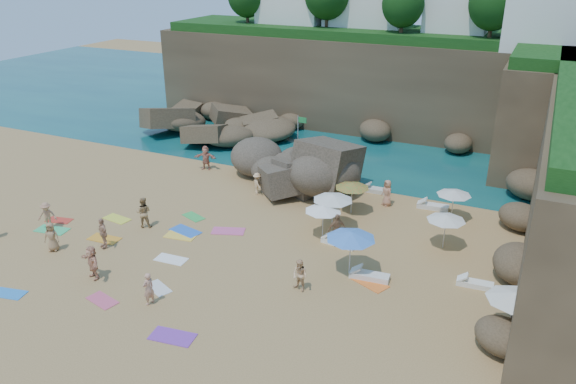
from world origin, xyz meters
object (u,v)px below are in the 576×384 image
at_px(person_stand_1, 143,212).
at_px(lounger_0, 288,179).
at_px(parasol_2, 446,218).
at_px(person_stand_4, 387,193).
at_px(rock_outcrop, 272,192).
at_px(flag_pole, 299,133).
at_px(person_stand_6, 148,289).
at_px(parasol_0, 324,150).
at_px(parasol_1, 328,169).
at_px(person_stand_5, 206,158).
at_px(person_stand_3, 337,230).
at_px(person_stand_2, 257,183).

bearing_deg(person_stand_1, lounger_0, -138.46).
bearing_deg(parasol_2, person_stand_1, -163.54).
height_order(lounger_0, person_stand_4, person_stand_4).
relative_size(rock_outcrop, lounger_0, 4.39).
relative_size(flag_pole, person_stand_6, 2.32).
distance_m(parasol_2, lounger_0, 13.02).
bearing_deg(parasol_0, parasol_2, -34.61).
bearing_deg(rock_outcrop, parasol_1, 6.97).
relative_size(parasol_1, parasol_2, 1.16).
height_order(flag_pole, person_stand_5, flag_pole).
xyz_separation_m(parasol_0, person_stand_6, (-1.53, -17.80, -1.34)).
xyz_separation_m(person_stand_4, person_stand_6, (-6.85, -15.27, -0.05)).
distance_m(person_stand_1, person_stand_3, 11.34).
bearing_deg(parasol_2, person_stand_6, -135.22).
xyz_separation_m(flag_pole, person_stand_2, (-0.12, -6.62, -1.65)).
xyz_separation_m(flag_pole, person_stand_5, (-5.75, -4.13, -1.48)).
height_order(parasol_1, person_stand_3, parasol_1).
distance_m(parasol_1, person_stand_1, 11.82).
bearing_deg(person_stand_4, person_stand_5, -144.75).
relative_size(rock_outcrop, parasol_0, 3.64).
bearing_deg(person_stand_6, person_stand_1, -126.82).
distance_m(parasol_0, parasol_1, 3.52).
relative_size(parasol_0, person_stand_5, 1.35).
relative_size(person_stand_5, person_stand_6, 1.13).
bearing_deg(parasol_1, flag_pole, 129.24).
bearing_deg(person_stand_3, person_stand_2, 103.28).
bearing_deg(parasol_1, person_stand_5, 172.83).
bearing_deg(parasol_2, flag_pole, 144.68).
height_order(flag_pole, parasol_0, flag_pole).
distance_m(parasol_1, person_stand_4, 4.06).
distance_m(rock_outcrop, parasol_0, 4.82).
bearing_deg(person_stand_2, person_stand_3, -170.98).
bearing_deg(person_stand_6, parasol_1, -178.40).
distance_m(person_stand_1, person_stand_4, 15.06).
bearing_deg(person_stand_3, parasol_0, 70.52).
relative_size(lounger_0, person_stand_3, 1.10).
height_order(flag_pole, person_stand_3, flag_pole).
xyz_separation_m(parasol_2, lounger_0, (-11.81, 5.23, -1.66)).
xyz_separation_m(lounger_0, person_stand_3, (6.40, -7.40, 0.77)).
relative_size(parasol_1, person_stand_3, 1.31).
height_order(flag_pole, parasol_1, flag_pole).
relative_size(rock_outcrop, person_stand_6, 5.57).
bearing_deg(person_stand_3, parasol_2, -23.34).
distance_m(parasol_2, person_stand_2, 12.95).
bearing_deg(lounger_0, rock_outcrop, -117.46).
height_order(person_stand_3, person_stand_6, person_stand_3).
bearing_deg(person_stand_5, lounger_0, -10.33).
bearing_deg(person_stand_2, parasol_2, -149.70).
bearing_deg(person_stand_5, person_stand_2, -38.05).
xyz_separation_m(parasol_2, person_stand_6, (-11.21, -11.12, -1.01)).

